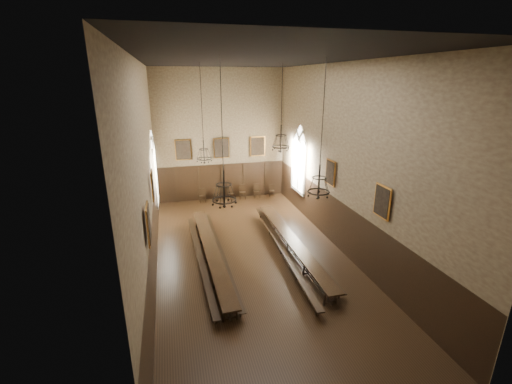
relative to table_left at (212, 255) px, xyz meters
name	(u,v)px	position (x,y,z in m)	size (l,w,h in m)	color
floor	(252,257)	(1.98, 0.03, -0.38)	(9.00, 18.00, 0.02)	black
ceiling	(251,59)	(1.98, 0.03, 8.64)	(9.00, 18.00, 0.02)	black
wall_back	(221,136)	(1.98, 9.04, 4.13)	(9.00, 0.02, 9.00)	#867552
wall_front	(357,272)	(1.98, -8.98, 4.13)	(9.00, 0.02, 9.00)	#867552
wall_left	(147,174)	(-2.53, 0.03, 4.13)	(0.02, 18.00, 9.00)	#867552
wall_right	(343,161)	(6.49, 0.03, 4.13)	(0.02, 18.00, 9.00)	#867552
wainscot_panelling	(252,233)	(1.98, 0.03, 0.88)	(9.00, 18.00, 2.50)	black
table_left	(212,255)	(0.00, 0.00, 0.00)	(0.88, 9.51, 0.74)	black
table_right	(291,246)	(3.97, -0.04, 0.00)	(0.69, 9.50, 0.74)	black
bench_left_outer	(200,259)	(-0.54, -0.01, -0.10)	(0.53, 9.35, 0.42)	black
bench_left_inner	(220,254)	(0.44, 0.22, -0.10)	(0.42, 9.52, 0.43)	black
bench_right_inner	(281,249)	(3.42, -0.05, -0.07)	(0.78, 10.34, 0.47)	black
bench_right_outer	(301,245)	(4.51, 0.12, -0.11)	(0.30, 9.04, 0.41)	black
chair_2	(203,198)	(0.47, 8.50, -0.08)	(0.43, 0.43, 0.97)	black
chair_3	(216,197)	(1.44, 8.58, -0.10)	(0.45, 0.45, 0.91)	black
chair_4	(231,195)	(2.53, 8.65, -0.10)	(0.45, 0.45, 0.89)	black
chair_5	(243,194)	(3.36, 8.57, -0.06)	(0.51, 0.51, 1.02)	black
chair_6	(257,193)	(4.43, 8.58, -0.07)	(0.47, 0.47, 1.00)	black
chair_7	(272,193)	(5.56, 8.52, -0.11)	(0.47, 0.47, 0.87)	black
chandelier_back_left	(204,152)	(0.17, 2.99, 4.33)	(0.77, 0.77, 4.79)	black
chandelier_back_right	(281,142)	(4.29, 2.93, 4.69)	(0.95, 0.95, 4.38)	black
chandelier_front_left	(224,192)	(0.28, -2.60, 3.96)	(0.91, 0.91, 5.15)	black
chandelier_front_right	(319,184)	(4.14, -2.37, 3.89)	(0.91, 0.91, 5.23)	black
portrait_back_0	(183,150)	(-0.62, 8.91, 3.33)	(1.10, 0.12, 1.40)	#AB6E29
portrait_back_1	(221,148)	(1.98, 8.91, 3.33)	(1.10, 0.12, 1.40)	#AB6E29
portrait_back_2	(258,146)	(4.58, 8.91, 3.33)	(1.10, 0.12, 1.40)	#AB6E29
portrait_left_0	(152,185)	(-2.40, 1.03, 3.33)	(0.12, 1.00, 1.30)	#AB6E29
portrait_left_1	(148,224)	(-2.40, -3.47, 3.33)	(0.12, 1.00, 1.30)	#AB6E29
portrait_right_0	(330,173)	(6.36, 1.03, 3.33)	(0.12, 1.00, 1.30)	#AB6E29
portrait_right_1	(382,202)	(6.36, -3.47, 3.33)	(0.12, 1.00, 1.30)	#AB6E29
window_right	(299,159)	(6.41, 5.53, 3.03)	(0.20, 2.20, 4.60)	white
window_left	(154,168)	(-2.45, 5.53, 3.03)	(0.20, 2.20, 4.60)	white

